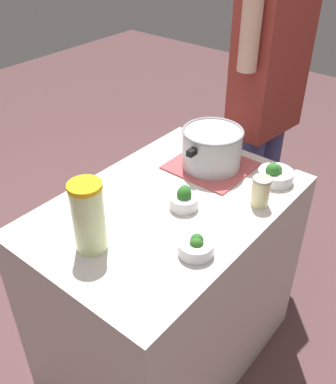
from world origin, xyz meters
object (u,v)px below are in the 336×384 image
cooking_pot (212,147)px  broccoli_bowl_back (275,175)px  broccoli_bowl_center (196,246)px  lemonade_pitcher (89,217)px  broccoli_bowl_front (184,199)px  mason_jar (261,191)px  person_cook (264,111)px

cooking_pot → broccoli_bowl_back: cooking_pot is taller
broccoli_bowl_center → broccoli_bowl_back: 0.52m
cooking_pot → lemonade_pitcher: (-0.64, 0.01, 0.03)m
cooking_pot → broccoli_bowl_front: size_ratio=3.04×
mason_jar → broccoli_bowl_front: bearing=132.5°
cooking_pot → lemonade_pitcher: 0.64m
person_cook → broccoli_bowl_front: bearing=-172.0°
broccoli_bowl_front → person_cook: 0.76m
broccoli_bowl_back → lemonade_pitcher: bearing=159.3°
broccoli_bowl_back → person_cook: 0.49m
cooking_pot → broccoli_bowl_center: bearing=-150.4°
broccoli_bowl_center → lemonade_pitcher: bearing=124.2°
broccoli_bowl_back → person_cook: (0.40, 0.28, 0.04)m
broccoli_bowl_front → cooking_pot: bearing=15.9°
mason_jar → broccoli_bowl_center: (-0.35, 0.02, -0.03)m
cooking_pot → broccoli_bowl_front: cooking_pot is taller
lemonade_pitcher → person_cook: 1.11m
lemonade_pitcher → broccoli_bowl_center: size_ratio=2.12×
cooking_pot → broccoli_bowl_back: 0.27m
mason_jar → person_cook: person_cook is taller
lemonade_pitcher → broccoli_bowl_back: bearing=-20.7°
broccoli_bowl_back → person_cook: size_ratio=0.08×
mason_jar → person_cook: 0.65m
cooking_pot → person_cook: size_ratio=0.18×
lemonade_pitcher → broccoli_bowl_front: bearing=-15.1°
mason_jar → cooking_pot: bearing=70.0°
lemonade_pitcher → mason_jar: 0.62m
lemonade_pitcher → broccoli_bowl_front: size_ratio=2.35×
mason_jar → broccoli_bowl_center: bearing=176.1°
broccoli_bowl_front → mason_jar: bearing=-47.5°
lemonade_pitcher → mason_jar: size_ratio=2.16×
mason_jar → broccoli_bowl_front: size_ratio=1.09×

